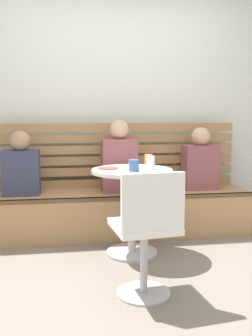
# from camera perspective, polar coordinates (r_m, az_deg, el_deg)

# --- Properties ---
(ground) EXTENTS (8.00, 8.00, 0.00)m
(ground) POSITION_cam_1_polar(r_m,az_deg,el_deg) (2.78, 1.10, -17.47)
(ground) COLOR #70665B
(back_wall) EXTENTS (5.20, 0.10, 2.90)m
(back_wall) POSITION_cam_1_polar(r_m,az_deg,el_deg) (4.14, -2.79, 11.53)
(back_wall) COLOR silver
(back_wall) RESTS_ON ground
(booth_bench) EXTENTS (2.70, 0.52, 0.44)m
(booth_bench) POSITION_cam_1_polar(r_m,az_deg,el_deg) (3.82, -1.97, -6.76)
(booth_bench) COLOR #A87C51
(booth_bench) RESTS_ON ground
(booth_backrest) EXTENTS (2.65, 0.04, 0.67)m
(booth_backrest) POSITION_cam_1_polar(r_m,az_deg,el_deg) (3.96, -2.42, 1.95)
(booth_backrest) COLOR #9A7249
(booth_backrest) RESTS_ON booth_bench
(cafe_table) EXTENTS (0.68, 0.68, 0.74)m
(cafe_table) POSITION_cam_1_polar(r_m,az_deg,el_deg) (3.24, 0.89, -4.05)
(cafe_table) COLOR #ADADB2
(cafe_table) RESTS_ON ground
(white_chair) EXTENTS (0.45, 0.45, 0.85)m
(white_chair) POSITION_cam_1_polar(r_m,az_deg,el_deg) (2.47, 3.18, -9.21)
(white_chair) COLOR #ADADB2
(white_chair) RESTS_ON ground
(person_adult) EXTENTS (0.34, 0.22, 0.70)m
(person_adult) POSITION_cam_1_polar(r_m,az_deg,el_deg) (3.73, -1.01, 1.18)
(person_adult) COLOR brown
(person_adult) RESTS_ON booth_bench
(person_child_left) EXTENTS (0.34, 0.22, 0.60)m
(person_child_left) POSITION_cam_1_polar(r_m,az_deg,el_deg) (3.72, -15.39, 0.14)
(person_child_left) COLOR #333851
(person_child_left) RESTS_ON booth_bench
(person_child_middle) EXTENTS (0.34, 0.22, 0.63)m
(person_child_middle) POSITION_cam_1_polar(r_m,az_deg,el_deg) (3.95, 11.01, 0.90)
(person_child_middle) COLOR brown
(person_child_middle) RESTS_ON booth_bench
(cup_water_clear) EXTENTS (0.07, 0.07, 0.11)m
(cup_water_clear) POSITION_cam_1_polar(r_m,az_deg,el_deg) (3.21, 3.70, 0.81)
(cup_water_clear) COLOR white
(cup_water_clear) RESTS_ON cafe_table
(cup_tumbler_orange) EXTENTS (0.07, 0.07, 0.10)m
(cup_tumbler_orange) POSITION_cam_1_polar(r_m,az_deg,el_deg) (3.44, 3.40, 1.22)
(cup_tumbler_orange) COLOR orange
(cup_tumbler_orange) RESTS_ON cafe_table
(cup_ceramic_white) EXTENTS (0.08, 0.08, 0.07)m
(cup_ceramic_white) POSITION_cam_1_polar(r_m,az_deg,el_deg) (3.24, 1.09, 0.54)
(cup_ceramic_white) COLOR white
(cup_ceramic_white) RESTS_ON cafe_table
(cup_mug_blue) EXTENTS (0.08, 0.08, 0.09)m
(cup_mug_blue) POSITION_cam_1_polar(r_m,az_deg,el_deg) (3.08, 1.17, 0.38)
(cup_mug_blue) COLOR #3D5B9E
(cup_mug_blue) RESTS_ON cafe_table
(plate_small) EXTENTS (0.17, 0.17, 0.01)m
(plate_small) POSITION_cam_1_polar(r_m,az_deg,el_deg) (3.22, -2.71, -0.02)
(plate_small) COLOR #DB4C42
(plate_small) RESTS_ON cafe_table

